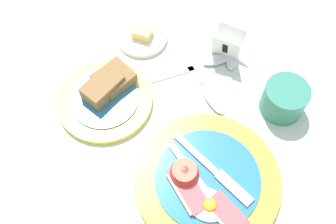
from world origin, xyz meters
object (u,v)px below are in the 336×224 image
at_px(breakfast_plate, 205,181).
at_px(teaspoon_by_saucer, 231,67).
at_px(teaspoon_stray, 207,91).
at_px(teaspoon_near_cup, 207,63).
at_px(butter_dish, 142,37).
at_px(bread_plate, 106,95).
at_px(sugar_cup, 284,98).
at_px(number_card, 227,45).

bearing_deg(breakfast_plate, teaspoon_by_saucer, 105.47).
bearing_deg(teaspoon_stray, teaspoon_near_cup, 149.93).
xyz_separation_m(breakfast_plate, teaspoon_stray, (-0.09, 0.17, -0.00)).
bearing_deg(butter_dish, bread_plate, -83.51).
distance_m(breakfast_plate, bread_plate, 0.26).
bearing_deg(sugar_cup, teaspoon_near_cup, 173.59).
distance_m(number_card, teaspoon_near_cup, 0.06).
bearing_deg(teaspoon_near_cup, number_card, 8.92).
xyz_separation_m(butter_dish, teaspoon_near_cup, (0.16, 0.01, -0.00)).
xyz_separation_m(teaspoon_near_cup, teaspoon_stray, (0.03, -0.06, 0.00)).
distance_m(breakfast_plate, sugar_cup, 0.22).
height_order(breakfast_plate, butter_dish, breakfast_plate).
bearing_deg(number_card, sugar_cup, -25.95).
distance_m(bread_plate, butter_dish, 0.17).
bearing_deg(teaspoon_by_saucer, sugar_cup, -123.94).
bearing_deg(sugar_cup, butter_dish, 178.18).
height_order(number_card, teaspoon_stray, number_card).
bearing_deg(sugar_cup, breakfast_plate, -104.99).
bearing_deg(teaspoon_stray, number_card, 126.61).
xyz_separation_m(sugar_cup, butter_dish, (-0.33, 0.01, -0.03)).
xyz_separation_m(breakfast_plate, number_card, (-0.09, 0.28, 0.03)).
bearing_deg(teaspoon_by_saucer, teaspoon_stray, 150.47).
xyz_separation_m(number_card, teaspoon_stray, (0.01, -0.10, -0.03)).
distance_m(sugar_cup, butter_dish, 0.33).
bearing_deg(teaspoon_by_saucer, bread_plate, 118.32).
height_order(sugar_cup, number_card, number_card).
relative_size(butter_dish, number_card, 1.50).
relative_size(butter_dish, teaspoon_by_saucer, 0.58).
xyz_separation_m(bread_plate, teaspoon_near_cup, (0.14, 0.18, -0.01)).
relative_size(bread_plate, teaspoon_stray, 1.10).
xyz_separation_m(breakfast_plate, teaspoon_by_saucer, (-0.07, 0.25, -0.00)).
height_order(sugar_cup, teaspoon_by_saucer, sugar_cup).
height_order(breakfast_plate, number_card, number_card).
height_order(butter_dish, teaspoon_stray, butter_dish).
xyz_separation_m(butter_dish, teaspoon_by_saucer, (0.20, 0.03, -0.00)).
bearing_deg(sugar_cup, teaspoon_stray, -163.69).
distance_m(butter_dish, number_card, 0.19).
bearing_deg(number_card, bread_plate, -130.66).
bearing_deg(teaspoon_stray, butter_dish, -163.93).
bearing_deg(bread_plate, teaspoon_stray, 34.29).
distance_m(bread_plate, teaspoon_stray, 0.21).
distance_m(sugar_cup, teaspoon_near_cup, 0.18).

